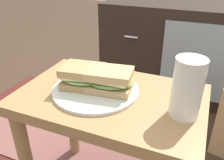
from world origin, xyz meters
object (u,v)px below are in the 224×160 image
at_px(tv_cabinet, 180,49).
at_px(sandwich_front, 82,77).
at_px(plate, 96,89).
at_px(sandwich_back, 110,80).
at_px(beer_glass, 187,89).

bearing_deg(tv_cabinet, sandwich_front, -101.04).
bearing_deg(plate, sandwich_back, 8.20).
bearing_deg(sandwich_front, tv_cabinet, 78.96).
bearing_deg(beer_glass, sandwich_back, 172.45).
distance_m(sandwich_front, beer_glass, 0.31).
height_order(plate, sandwich_back, sandwich_back).
distance_m(tv_cabinet, beer_glass, 1.01).
bearing_deg(sandwich_front, beer_glass, -3.16).
xyz_separation_m(plate, sandwich_back, (0.04, 0.01, 0.04)).
relative_size(tv_cabinet, sandwich_back, 6.26).
height_order(plate, beer_glass, beer_glass).
height_order(tv_cabinet, sandwich_back, tv_cabinet).
height_order(plate, sandwich_front, sandwich_front).
bearing_deg(sandwich_back, tv_cabinet, 83.95).
relative_size(sandwich_front, beer_glass, 0.94).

